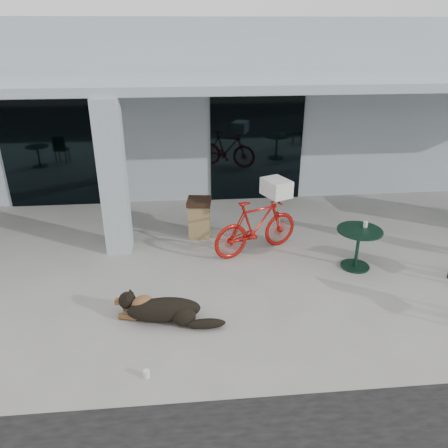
{
  "coord_description": "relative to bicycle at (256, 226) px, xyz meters",
  "views": [
    {
      "loc": [
        -0.09,
        -6.06,
        4.32
      ],
      "look_at": [
        0.59,
        1.17,
        1.0
      ],
      "focal_mm": 35.0,
      "sensor_mm": 36.0,
      "label": 1
    }
  ],
  "objects": [
    {
      "name": "trash_receptacle",
      "position": [
        -1.13,
        0.9,
        -0.15
      ],
      "size": [
        0.57,
        0.57,
        0.87
      ],
      "primitive_type": null,
      "rotation": [
        0.0,
        0.0,
        -0.14
      ],
      "color": "#937B4C",
      "rests_on": "ground"
    },
    {
      "name": "dog",
      "position": [
        -1.82,
        -2.17,
        -0.36
      ],
      "size": [
        1.42,
        0.79,
        0.45
      ],
      "primitive_type": null,
      "rotation": [
        0.0,
        0.0,
        -0.27
      ],
      "color": "black",
      "rests_on": "ground"
    },
    {
      "name": "laundry_basket",
      "position": [
        0.41,
        0.18,
        0.76
      ],
      "size": [
        0.62,
        0.7,
        0.34
      ],
      "primitive_type": "cube",
      "rotation": [
        0.0,
        0.0,
        1.98
      ],
      "color": "white",
      "rests_on": "bicycle"
    },
    {
      "name": "cup_near_dog",
      "position": [
        -2.03,
        -3.4,
        -0.53
      ],
      "size": [
        0.11,
        0.11,
        0.11
      ],
      "primitive_type": "cylinder",
      "rotation": [
        0.0,
        0.0,
        0.35
      ],
      "color": "white",
      "rests_on": "ground"
    },
    {
      "name": "cup_on_table",
      "position": [
        1.98,
        -0.69,
        0.27
      ],
      "size": [
        0.09,
        0.09,
        0.11
      ],
      "primitive_type": "cylinder",
      "rotation": [
        0.0,
        0.0,
        0.06
      ],
      "color": "white",
      "rests_on": "cafe_table_far"
    },
    {
      "name": "column",
      "position": [
        -2.83,
        0.4,
        0.98
      ],
      "size": [
        0.5,
        0.5,
        3.12
      ],
      "primitive_type": "cube",
      "color": "#A9B5BF",
      "rests_on": "ground"
    },
    {
      "name": "ground",
      "position": [
        -1.33,
        -1.9,
        -0.58
      ],
      "size": [
        80.0,
        80.0,
        0.0
      ],
      "primitive_type": "plane",
      "color": "#A6A49C",
      "rests_on": "ground"
    },
    {
      "name": "overhang",
      "position": [
        -1.33,
        1.7,
        2.63
      ],
      "size": [
        22.0,
        2.8,
        0.18
      ],
      "primitive_type": "cube",
      "color": "#A9B5BF",
      "rests_on": "column"
    },
    {
      "name": "storefront_glass_left",
      "position": [
        -4.53,
        3.08,
        0.77
      ],
      "size": [
        2.8,
        0.06,
        2.7
      ],
      "primitive_type": "cube",
      "color": "black",
      "rests_on": "ground"
    },
    {
      "name": "building",
      "position": [
        -1.33,
        6.6,
        1.67
      ],
      "size": [
        22.0,
        7.0,
        4.5
      ],
      "primitive_type": "cube",
      "color": "#A9B5BF",
      "rests_on": "ground"
    },
    {
      "name": "cafe_table_far",
      "position": [
        1.84,
        -0.8,
        -0.18
      ],
      "size": [
        0.91,
        0.91,
        0.8
      ],
      "primitive_type": null,
      "rotation": [
        0.0,
        0.0,
        0.06
      ],
      "color": "#113222",
      "rests_on": "ground"
    },
    {
      "name": "bicycle",
      "position": [
        0.0,
        0.0,
        0.0
      ],
      "size": [
        2.0,
        1.28,
        1.17
      ],
      "primitive_type": "imported",
      "rotation": [
        0.0,
        0.0,
        1.98
      ],
      "color": "#B0140E",
      "rests_on": "ground"
    },
    {
      "name": "storefront_glass_right",
      "position": [
        0.47,
        3.08,
        0.77
      ],
      "size": [
        2.4,
        0.06,
        2.7
      ],
      "primitive_type": "cube",
      "color": "black",
      "rests_on": "ground"
    }
  ]
}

